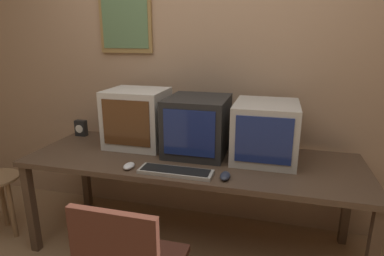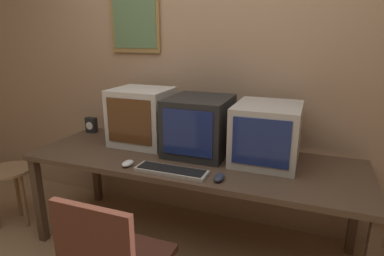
{
  "view_description": "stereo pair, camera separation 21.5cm",
  "coord_description": "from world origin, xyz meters",
  "px_view_note": "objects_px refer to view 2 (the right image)",
  "views": [
    {
      "loc": [
        0.54,
        -1.03,
        1.51
      ],
      "look_at": [
        0.0,
        0.96,
        0.92
      ],
      "focal_mm": 30.0,
      "sensor_mm": 36.0,
      "label": 1
    },
    {
      "loc": [
        0.74,
        -0.96,
        1.51
      ],
      "look_at": [
        0.0,
        0.96,
        0.92
      ],
      "focal_mm": 30.0,
      "sensor_mm": 36.0,
      "label": 2
    }
  ],
  "objects_px": {
    "monitor_center": "(199,125)",
    "side_stool": "(10,182)",
    "monitor_left": "(142,117)",
    "mouse_near_keyboard": "(219,177)",
    "desk_clock": "(91,125)",
    "mouse_far_corner": "(128,163)",
    "keyboard_main": "(171,171)",
    "monitor_right": "(267,133)"
  },
  "relations": [
    {
      "from": "monitor_left",
      "to": "desk_clock",
      "type": "bearing_deg",
      "value": 170.34
    },
    {
      "from": "monitor_left",
      "to": "mouse_near_keyboard",
      "type": "bearing_deg",
      "value": -30.09
    },
    {
      "from": "keyboard_main",
      "to": "mouse_far_corner",
      "type": "relative_size",
      "value": 4.46
    },
    {
      "from": "desk_clock",
      "to": "monitor_center",
      "type": "bearing_deg",
      "value": -7.18
    },
    {
      "from": "mouse_far_corner",
      "to": "desk_clock",
      "type": "distance_m",
      "value": 0.88
    },
    {
      "from": "monitor_left",
      "to": "mouse_far_corner",
      "type": "xyz_separation_m",
      "value": [
        0.13,
        -0.44,
        -0.2
      ]
    },
    {
      "from": "monitor_left",
      "to": "monitor_center",
      "type": "height_order",
      "value": "monitor_left"
    },
    {
      "from": "monitor_right",
      "to": "desk_clock",
      "type": "bearing_deg",
      "value": 175.35
    },
    {
      "from": "mouse_far_corner",
      "to": "desk_clock",
      "type": "relative_size",
      "value": 0.78
    },
    {
      "from": "keyboard_main",
      "to": "mouse_near_keyboard",
      "type": "distance_m",
      "value": 0.3
    },
    {
      "from": "mouse_near_keyboard",
      "to": "mouse_far_corner",
      "type": "relative_size",
      "value": 1.12
    },
    {
      "from": "monitor_left",
      "to": "keyboard_main",
      "type": "xyz_separation_m",
      "value": [
        0.44,
        -0.43,
        -0.2
      ]
    },
    {
      "from": "monitor_left",
      "to": "side_stool",
      "type": "relative_size",
      "value": 0.89
    },
    {
      "from": "monitor_left",
      "to": "monitor_center",
      "type": "xyz_separation_m",
      "value": [
        0.48,
        -0.04,
        -0.01
      ]
    },
    {
      "from": "mouse_far_corner",
      "to": "side_stool",
      "type": "distance_m",
      "value": 1.2
    },
    {
      "from": "monitor_left",
      "to": "mouse_near_keyboard",
      "type": "distance_m",
      "value": 0.88
    },
    {
      "from": "mouse_near_keyboard",
      "to": "mouse_far_corner",
      "type": "bearing_deg",
      "value": -179.28
    },
    {
      "from": "keyboard_main",
      "to": "monitor_center",
      "type": "bearing_deg",
      "value": 84.75
    },
    {
      "from": "desk_clock",
      "to": "side_stool",
      "type": "distance_m",
      "value": 0.78
    },
    {
      "from": "monitor_right",
      "to": "mouse_far_corner",
      "type": "relative_size",
      "value": 4.68
    },
    {
      "from": "monitor_center",
      "to": "mouse_far_corner",
      "type": "xyz_separation_m",
      "value": [
        -0.35,
        -0.4,
        -0.18
      ]
    },
    {
      "from": "monitor_right",
      "to": "monitor_center",
      "type": "bearing_deg",
      "value": -179.01
    },
    {
      "from": "side_stool",
      "to": "desk_clock",
      "type": "bearing_deg",
      "value": 47.83
    },
    {
      "from": "monitor_center",
      "to": "monitor_right",
      "type": "distance_m",
      "value": 0.47
    },
    {
      "from": "mouse_near_keyboard",
      "to": "desk_clock",
      "type": "relative_size",
      "value": 0.87
    },
    {
      "from": "monitor_center",
      "to": "side_stool",
      "type": "relative_size",
      "value": 0.95
    },
    {
      "from": "desk_clock",
      "to": "side_stool",
      "type": "bearing_deg",
      "value": -132.17
    },
    {
      "from": "mouse_near_keyboard",
      "to": "side_stool",
      "type": "height_order",
      "value": "mouse_near_keyboard"
    },
    {
      "from": "mouse_far_corner",
      "to": "monitor_center",
      "type": "bearing_deg",
      "value": 49.46
    },
    {
      "from": "desk_clock",
      "to": "side_stool",
      "type": "xyz_separation_m",
      "value": [
        -0.45,
        -0.5,
        -0.39
      ]
    },
    {
      "from": "monitor_left",
      "to": "side_stool",
      "type": "distance_m",
      "value": 1.22
    },
    {
      "from": "monitor_right",
      "to": "keyboard_main",
      "type": "bearing_deg",
      "value": -141.13
    },
    {
      "from": "mouse_far_corner",
      "to": "monitor_left",
      "type": "bearing_deg",
      "value": 106.62
    },
    {
      "from": "monitor_right",
      "to": "mouse_far_corner",
      "type": "xyz_separation_m",
      "value": [
        -0.81,
        -0.41,
        -0.18
      ]
    },
    {
      "from": "monitor_center",
      "to": "keyboard_main",
      "type": "height_order",
      "value": "monitor_center"
    },
    {
      "from": "monitor_left",
      "to": "keyboard_main",
      "type": "distance_m",
      "value": 0.65
    },
    {
      "from": "monitor_center",
      "to": "mouse_near_keyboard",
      "type": "distance_m",
      "value": 0.51
    },
    {
      "from": "monitor_center",
      "to": "side_stool",
      "type": "bearing_deg",
      "value": -166.07
    },
    {
      "from": "desk_clock",
      "to": "side_stool",
      "type": "relative_size",
      "value": 0.27
    },
    {
      "from": "keyboard_main",
      "to": "mouse_far_corner",
      "type": "xyz_separation_m",
      "value": [
        -0.31,
        -0.0,
        0.0
      ]
    },
    {
      "from": "side_stool",
      "to": "monitor_center",
      "type": "bearing_deg",
      "value": 13.93
    },
    {
      "from": "keyboard_main",
      "to": "mouse_far_corner",
      "type": "distance_m",
      "value": 0.31
    }
  ]
}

